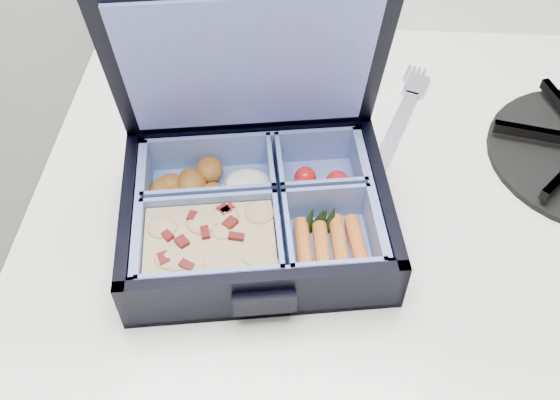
# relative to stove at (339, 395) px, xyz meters

# --- Properties ---
(stove) EXTENTS (0.60, 0.60, 0.90)m
(stove) POSITION_rel_stove_xyz_m (0.00, 0.00, 0.00)
(stove) COLOR white
(stove) RESTS_ON floor
(bento_box) EXTENTS (0.23, 0.19, 0.05)m
(bento_box) POSITION_rel_stove_xyz_m (-0.10, -0.06, 0.47)
(bento_box) COLOR black
(bento_box) RESTS_ON stove
(burner_grate_rear) EXTENTS (0.22, 0.22, 0.02)m
(burner_grate_rear) POSITION_rel_stove_xyz_m (-0.16, 0.15, 0.46)
(burner_grate_rear) COLOR black
(burner_grate_rear) RESTS_ON stove
(fork) EXTENTS (0.09, 0.19, 0.01)m
(fork) POSITION_rel_stove_xyz_m (0.01, 0.05, 0.45)
(fork) COLOR #A4A2B5
(fork) RESTS_ON stove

